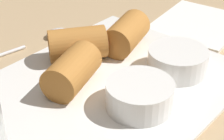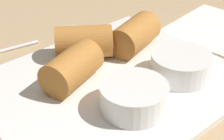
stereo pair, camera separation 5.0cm
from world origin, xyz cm
name	(u,v)px [view 1 (the left image)]	position (x,y,z in cm)	size (l,w,h in cm)	color
table_surface	(125,94)	(0.00, 0.00, 1.00)	(180.00, 140.00, 2.00)	tan
serving_plate	(112,87)	(1.93, -0.55, 2.76)	(29.48, 25.13, 1.50)	white
roll_front_left	(127,32)	(-6.24, -4.82, 5.65)	(8.46, 6.19, 4.31)	#B77533
roll_front_right	(74,69)	(5.19, -3.61, 5.65)	(8.46, 6.43, 4.31)	#B77533
roll_back_left	(81,44)	(0.24, -7.42, 5.65)	(8.50, 7.80, 4.31)	#B77533
dipping_bowl_near	(140,94)	(3.51, 4.78, 5.13)	(7.43, 7.43, 3.00)	white
dipping_bowl_far	(178,60)	(-5.28, 3.97, 5.13)	(7.43, 7.43, 3.00)	white
spoon	(44,38)	(-1.24, -16.99, 2.54)	(20.19, 4.96, 1.24)	silver
napkin	(198,24)	(-21.50, -2.14, 2.30)	(16.13, 14.21, 0.60)	white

